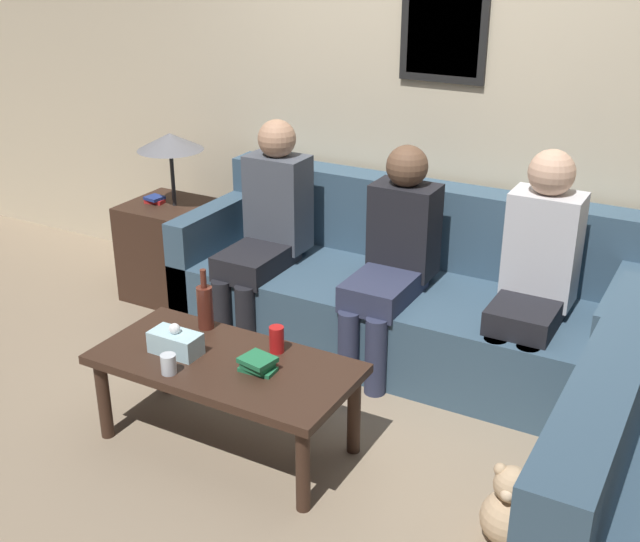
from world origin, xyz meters
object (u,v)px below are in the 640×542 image
at_px(couch_main, 401,296).
at_px(teddy_bear, 509,510).
at_px(person_right, 536,270).
at_px(person_left, 267,224).
at_px(coffee_table, 225,372).
at_px(person_middle, 394,252).
at_px(drinking_glass, 169,364).
at_px(wine_bottle, 205,306).

xyz_separation_m(couch_main, teddy_bear, (1.00, -1.25, -0.15)).
bearing_deg(couch_main, person_right, -10.15).
relative_size(couch_main, person_left, 2.03).
distance_m(coffee_table, person_middle, 1.14).
bearing_deg(teddy_bear, person_left, 148.39).
relative_size(couch_main, drinking_glass, 28.04).
bearing_deg(coffee_table, teddy_bear, -0.28).
distance_m(coffee_table, wine_bottle, 0.37).
xyz_separation_m(person_middle, person_right, (0.72, 0.04, 0.04)).
distance_m(person_left, person_middle, 0.78).
distance_m(drinking_glass, person_middle, 1.36).
bearing_deg(coffee_table, person_middle, 73.28).
xyz_separation_m(coffee_table, person_right, (1.04, 1.11, 0.29)).
distance_m(couch_main, coffee_table, 1.28).
distance_m(couch_main, person_left, 0.85).
height_order(person_right, teddy_bear, person_right).
height_order(wine_bottle, drinking_glass, wine_bottle).
xyz_separation_m(couch_main, drinking_glass, (-0.44, -1.44, 0.18)).
relative_size(couch_main, teddy_bear, 7.20).
xyz_separation_m(coffee_table, drinking_glass, (-0.14, -0.20, 0.10)).
relative_size(couch_main, wine_bottle, 8.26).
distance_m(couch_main, drinking_glass, 1.52).
relative_size(coffee_table, wine_bottle, 3.93).
bearing_deg(person_right, teddy_bear, -77.11).
bearing_deg(person_left, person_right, 1.28).
relative_size(drinking_glass, teddy_bear, 0.26).
distance_m(drinking_glass, teddy_bear, 1.49).
xyz_separation_m(couch_main, person_left, (-0.75, -0.17, 0.35)).
height_order(wine_bottle, person_left, person_left).
bearing_deg(couch_main, coffee_table, -103.57).
bearing_deg(wine_bottle, person_left, 103.20).
relative_size(person_middle, person_right, 0.94).
relative_size(drinking_glass, person_middle, 0.08).
bearing_deg(drinking_glass, coffee_table, 55.55).
height_order(couch_main, person_right, person_right).
xyz_separation_m(coffee_table, person_middle, (0.32, 1.07, 0.25)).
bearing_deg(person_right, person_middle, -176.98).
height_order(wine_bottle, person_right, person_right).
distance_m(drinking_glass, person_right, 1.78).
distance_m(person_left, person_right, 1.50).
bearing_deg(person_right, couch_main, 169.85).
relative_size(drinking_glass, person_left, 0.07).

